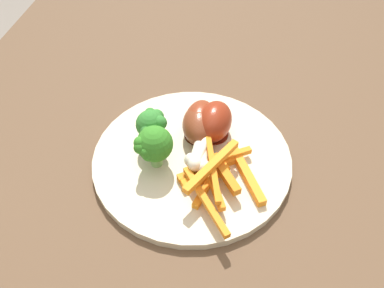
{
  "coord_description": "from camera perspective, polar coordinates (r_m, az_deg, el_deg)",
  "views": [
    {
      "loc": [
        0.31,
        0.02,
        1.12
      ],
      "look_at": [
        -0.01,
        -0.01,
        0.78
      ],
      "focal_mm": 32.39,
      "sensor_mm": 36.0,
      "label": 1
    }
  ],
  "objects": [
    {
      "name": "chicken_drumstick_far",
      "position": [
        0.5,
        1.65,
        3.53
      ],
      "size": [
        0.12,
        0.05,
        0.04
      ],
      "color": "#5C1E0F",
      "rests_on": "dinner_plate"
    },
    {
      "name": "broccoli_floret_front",
      "position": [
        0.44,
        -6.44,
        -0.19
      ],
      "size": [
        0.05,
        0.05,
        0.06
      ],
      "color": "#72A75B",
      "rests_on": "dinner_plate"
    },
    {
      "name": "chicken_drumstick_near",
      "position": [
        0.49,
        3.52,
        3.29
      ],
      "size": [
        0.13,
        0.06,
        0.05
      ],
      "color": "#5F180C",
      "rests_on": "dinner_plate"
    },
    {
      "name": "broccoli_floret_middle",
      "position": [
        0.47,
        -6.62,
        3.27
      ],
      "size": [
        0.05,
        0.04,
        0.06
      ],
      "color": "#8BBD57",
      "rests_on": "dinner_plate"
    },
    {
      "name": "chicken_drumstick_extra",
      "position": [
        0.49,
        1.73,
        2.74
      ],
      "size": [
        0.12,
        0.05,
        0.04
      ],
      "color": "#531F11",
      "rests_on": "dinner_plate"
    },
    {
      "name": "carrot_fries_pile",
      "position": [
        0.45,
        4.28,
        -4.85
      ],
      "size": [
        0.15,
        0.11,
        0.04
      ],
      "color": "orange",
      "rests_on": "dinner_plate"
    },
    {
      "name": "dinner_plate",
      "position": [
        0.49,
        -0.0,
        -2.08
      ],
      "size": [
        0.28,
        0.28,
        0.01
      ],
      "primitive_type": "cylinder",
      "color": "beige",
      "rests_on": "dining_table"
    },
    {
      "name": "dining_table",
      "position": [
        0.56,
        0.63,
        -9.88
      ],
      "size": [
        1.26,
        0.86,
        0.75
      ],
      "color": "brown",
      "rests_on": "ground_plane"
    }
  ]
}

